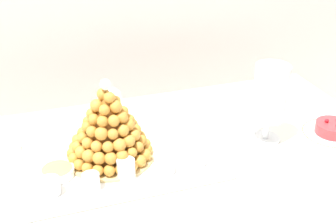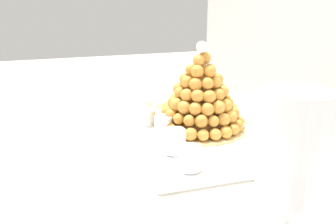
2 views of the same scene
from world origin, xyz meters
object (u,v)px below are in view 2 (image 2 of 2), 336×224
croquembouche (201,96)px  wine_glass (276,99)px  dessert_cup_mid_left (147,118)px  dessert_cup_mid_right (174,142)px  dessert_cup_right (190,159)px  macaron_goblet (293,149)px  dessert_cup_left (144,107)px  creme_brulee_ramekin (168,110)px  dessert_cup_centre (163,127)px  serving_tray (192,134)px

croquembouche → wine_glass: croquembouche is taller
dessert_cup_mid_left → dessert_cup_mid_right: size_ratio=0.78×
dessert_cup_right → macaron_goblet: 0.31m
croquembouche → wine_glass: size_ratio=1.99×
dessert_cup_left → dessert_cup_right: 0.44m
dessert_cup_mid_left → creme_brulee_ramekin: bearing=131.3°
creme_brulee_ramekin → macaron_goblet: size_ratio=0.37×
macaron_goblet → dessert_cup_mid_left: bearing=-171.3°
croquembouche → dessert_cup_centre: bearing=-80.3°
dessert_cup_left → dessert_cup_centre: 0.22m
dessert_cup_left → wine_glass: wine_glass is taller
serving_tray → macaron_goblet: 0.52m
dessert_cup_right → macaron_goblet: macaron_goblet is taller
dessert_cup_right → wine_glass: (-0.18, 0.34, 0.06)m
croquembouche → dessert_cup_mid_left: bearing=-120.8°
serving_tray → croquembouche: size_ratio=2.19×
dessert_cup_right → creme_brulee_ramekin: 0.42m
wine_glass → dessert_cup_mid_left: bearing=-111.5°
dessert_cup_centre → macaron_goblet: size_ratio=0.22×
dessert_cup_centre → creme_brulee_ramekin: 0.20m
dessert_cup_mid_right → macaron_goblet: size_ratio=0.24×
dessert_cup_mid_right → dessert_cup_left: bearing=179.8°
dessert_cup_left → creme_brulee_ramekin: size_ratio=0.55×
croquembouche → dessert_cup_left: size_ratio=4.99×
dessert_cup_left → macaron_goblet: (0.71, 0.08, 0.14)m
dessert_cup_mid_left → dessert_cup_right: 0.33m
dessert_cup_right → croquembouche: bearing=153.2°
creme_brulee_ramekin → wine_glass: bearing=49.7°
serving_tray → creme_brulee_ramekin: size_ratio=6.02×
dessert_cup_mid_left → macaron_goblet: size_ratio=0.19×
serving_tray → dessert_cup_left: (-0.22, -0.09, 0.02)m
serving_tray → dessert_cup_centre: 0.09m
creme_brulee_ramekin → dessert_cup_centre: bearing=-21.3°
croquembouche → dessert_cup_right: croquembouche is taller
dessert_cup_mid_right → wine_glass: wine_glass is taller
serving_tray → dessert_cup_mid_left: bearing=-136.0°
dessert_cup_mid_right → dessert_cup_right: (0.11, 0.01, -0.00)m
croquembouche → macaron_goblet: croquembouche is taller
wine_glass → croquembouche: bearing=-104.7°
croquembouche → dessert_cup_centre: size_ratio=4.60×
croquembouche → wine_glass: 0.23m
serving_tray → wine_glass: wine_glass is taller
croquembouche → wine_glass: (0.06, 0.22, -0.01)m
dessert_cup_right → dessert_cup_mid_left: bearing=-176.5°
dessert_cup_right → wine_glass: size_ratio=0.42×
dessert_cup_mid_right → macaron_goblet: bearing=11.3°
dessert_cup_mid_right → macaron_goblet: (0.38, 0.08, 0.13)m
serving_tray → wine_glass: bearing=82.8°
croquembouche → dessert_cup_right: (0.24, -0.12, -0.08)m
dessert_cup_right → macaron_goblet: (0.27, 0.07, 0.13)m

